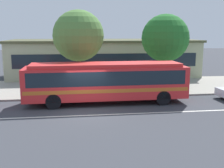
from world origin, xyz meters
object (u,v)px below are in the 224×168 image
at_px(transit_bus, 106,80).
at_px(street_tree_mid_block, 165,38).
at_px(pedestrian_waiting_near_sign, 99,83).
at_px(street_tree_near_stop, 78,36).

distance_m(transit_bus, street_tree_mid_block, 7.58).
height_order(pedestrian_waiting_near_sign, street_tree_near_stop, street_tree_near_stop).
distance_m(pedestrian_waiting_near_sign, street_tree_near_stop, 4.08).
xyz_separation_m(transit_bus, street_tree_mid_block, (5.55, 4.40, 2.71)).
bearing_deg(street_tree_near_stop, transit_bus, -62.64).
relative_size(pedestrian_waiting_near_sign, street_tree_mid_block, 0.26).
xyz_separation_m(transit_bus, street_tree_near_stop, (-1.80, 3.47, 2.93)).
relative_size(transit_bus, street_tree_mid_block, 1.77).
height_order(transit_bus, street_tree_mid_block, street_tree_mid_block).
bearing_deg(pedestrian_waiting_near_sign, transit_bus, -81.14).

